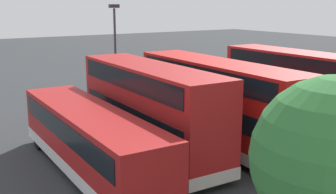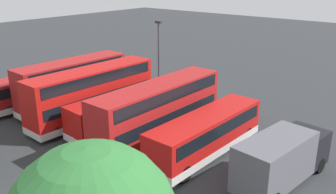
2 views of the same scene
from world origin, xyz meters
name	(u,v)px [view 2 (image 2 of 2)]	position (x,y,z in m)	size (l,w,h in m)	color
ground_plane	(178,97)	(0.00, 0.00, 0.00)	(140.00, 140.00, 0.00)	#2D3033
bus_single_deck_near_end	(206,133)	(-9.22, 8.67, 1.62)	(2.86, 10.50, 2.95)	#B71411
bus_double_decker_second	(159,111)	(-5.31, 9.19, 2.45)	(2.74, 11.85, 4.55)	#A51919
bus_single_deck_third	(129,109)	(-1.68, 8.76, 1.62)	(3.25, 10.92, 2.95)	#B71411
bus_double_decker_fourth	(93,93)	(1.84, 9.51, 2.45)	(2.91, 11.92, 4.55)	#B71411
bus_double_decker_fifth	(73,83)	(5.54, 8.79, 2.45)	(2.83, 10.85, 4.55)	#A51919
bus_single_deck_sixth	(46,86)	(9.04, 9.45, 1.62)	(2.80, 11.89, 2.95)	#A51919
box_truck_blue	(282,157)	(-14.75, 8.84, 1.71)	(3.38, 7.74, 3.20)	#595960
car_hatchback_silver	(86,64)	(16.23, -1.11, 0.70)	(4.68, 4.09, 1.43)	#1E479E
lamp_post_tall	(159,50)	(2.97, -0.39, 4.39)	(0.70, 0.30, 7.44)	#38383D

